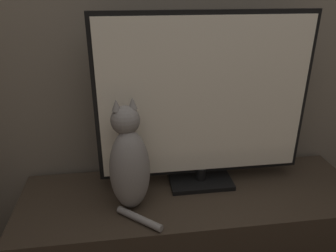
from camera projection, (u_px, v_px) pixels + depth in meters
name	position (u px, v px, depth m)	size (l,w,h in m)	color
tv_stand	(191.00, 233.00, 1.53)	(1.49, 0.48, 0.45)	#33281E
tv	(204.00, 103.00, 1.35)	(0.90, 0.17, 0.76)	black
cat	(129.00, 164.00, 1.28)	(0.21, 0.27, 0.46)	gray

